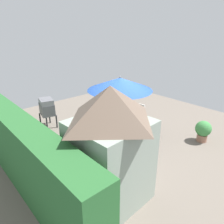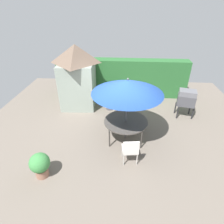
{
  "view_description": "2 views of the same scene",
  "coord_description": "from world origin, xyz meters",
  "px_view_note": "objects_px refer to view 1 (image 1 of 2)",
  "views": [
    {
      "loc": [
        -5.02,
        4.9,
        3.85
      ],
      "look_at": [
        0.32,
        0.15,
        1.01
      ],
      "focal_mm": 34.46,
      "sensor_mm": 36.0,
      "label": 1
    },
    {
      "loc": [
        0.19,
        -5.55,
        4.28
      ],
      "look_at": [
        -0.24,
        0.16,
        0.86
      ],
      "focal_mm": 29.77,
      "sensor_mm": 36.0,
      "label": 2
    }
  ],
  "objects_px": {
    "bbq_grill": "(47,107)",
    "chair_near_shed": "(96,135)",
    "patio_table": "(119,119)",
    "chair_far_side": "(138,113)",
    "potted_plant_by_grill": "(86,150)",
    "patio_umbrella": "(120,84)",
    "garden_shed": "(110,146)",
    "potted_plant_by_shed": "(203,130)"
  },
  "relations": [
    {
      "from": "bbq_grill",
      "to": "chair_near_shed",
      "type": "bearing_deg",
      "value": -171.61
    },
    {
      "from": "patio_umbrella",
      "to": "bbq_grill",
      "type": "relative_size",
      "value": 1.91
    },
    {
      "from": "patio_umbrella",
      "to": "bbq_grill",
      "type": "xyz_separation_m",
      "value": [
        2.47,
        1.67,
        -1.15
      ]
    },
    {
      "from": "chair_far_side",
      "to": "chair_near_shed",
      "type": "bearing_deg",
      "value": 98.55
    },
    {
      "from": "chair_far_side",
      "to": "potted_plant_by_grill",
      "type": "height_order",
      "value": "chair_far_side"
    },
    {
      "from": "chair_near_shed",
      "to": "potted_plant_by_grill",
      "type": "xyz_separation_m",
      "value": [
        -0.52,
        0.78,
        -0.0
      ]
    },
    {
      "from": "chair_near_shed",
      "to": "patio_table",
      "type": "bearing_deg",
      "value": -80.15
    },
    {
      "from": "patio_umbrella",
      "to": "chair_near_shed",
      "type": "relative_size",
      "value": 2.55
    },
    {
      "from": "chair_near_shed",
      "to": "garden_shed",
      "type": "bearing_deg",
      "value": 150.8
    },
    {
      "from": "patio_table",
      "to": "potted_plant_by_grill",
      "type": "bearing_deg",
      "value": 109.72
    },
    {
      "from": "potted_plant_by_grill",
      "to": "chair_near_shed",
      "type": "bearing_deg",
      "value": -56.56
    },
    {
      "from": "chair_near_shed",
      "to": "bbq_grill",
      "type": "bearing_deg",
      "value": 8.39
    },
    {
      "from": "bbq_grill",
      "to": "potted_plant_by_grill",
      "type": "distance_m",
      "value": 3.24
    },
    {
      "from": "patio_umbrella",
      "to": "potted_plant_by_grill",
      "type": "distance_m",
      "value": 2.64
    },
    {
      "from": "chair_near_shed",
      "to": "chair_far_side",
      "type": "bearing_deg",
      "value": -81.45
    },
    {
      "from": "patio_table",
      "to": "bbq_grill",
      "type": "distance_m",
      "value": 2.99
    },
    {
      "from": "chair_near_shed",
      "to": "potted_plant_by_grill",
      "type": "relative_size",
      "value": 1.01
    },
    {
      "from": "garden_shed",
      "to": "potted_plant_by_grill",
      "type": "relative_size",
      "value": 3.13
    },
    {
      "from": "chair_near_shed",
      "to": "potted_plant_by_shed",
      "type": "relative_size",
      "value": 1.16
    },
    {
      "from": "chair_far_side",
      "to": "potted_plant_by_shed",
      "type": "bearing_deg",
      "value": -164.25
    },
    {
      "from": "bbq_grill",
      "to": "chair_near_shed",
      "type": "relative_size",
      "value": 1.33
    },
    {
      "from": "patio_table",
      "to": "chair_near_shed",
      "type": "distance_m",
      "value": 1.3
    },
    {
      "from": "garden_shed",
      "to": "potted_plant_by_grill",
      "type": "xyz_separation_m",
      "value": [
        1.47,
        -0.33,
        -0.9
      ]
    },
    {
      "from": "bbq_grill",
      "to": "potted_plant_by_shed",
      "type": "bearing_deg",
      "value": -143.26
    },
    {
      "from": "garden_shed",
      "to": "patio_umbrella",
      "type": "distance_m",
      "value": 3.3
    },
    {
      "from": "patio_umbrella",
      "to": "chair_near_shed",
      "type": "xyz_separation_m",
      "value": [
        -0.22,
        1.28,
        -1.48
      ]
    },
    {
      "from": "potted_plant_by_shed",
      "to": "potted_plant_by_grill",
      "type": "relative_size",
      "value": 0.87
    },
    {
      "from": "bbq_grill",
      "to": "patio_table",
      "type": "bearing_deg",
      "value": -145.88
    },
    {
      "from": "chair_far_side",
      "to": "potted_plant_by_shed",
      "type": "xyz_separation_m",
      "value": [
        -2.47,
        -0.7,
        -0.08
      ]
    },
    {
      "from": "chair_near_shed",
      "to": "potted_plant_by_shed",
      "type": "height_order",
      "value": "chair_near_shed"
    },
    {
      "from": "garden_shed",
      "to": "bbq_grill",
      "type": "xyz_separation_m",
      "value": [
        4.67,
        -0.71,
        -0.58
      ]
    },
    {
      "from": "patio_umbrella",
      "to": "chair_far_side",
      "type": "height_order",
      "value": "patio_umbrella"
    },
    {
      "from": "patio_table",
      "to": "bbq_grill",
      "type": "height_order",
      "value": "bbq_grill"
    },
    {
      "from": "bbq_grill",
      "to": "potted_plant_by_shed",
      "type": "height_order",
      "value": "bbq_grill"
    },
    {
      "from": "patio_umbrella",
      "to": "bbq_grill",
      "type": "height_order",
      "value": "patio_umbrella"
    },
    {
      "from": "potted_plant_by_shed",
      "to": "patio_table",
      "type": "bearing_deg",
      "value": 39.34
    },
    {
      "from": "garden_shed",
      "to": "chair_near_shed",
      "type": "xyz_separation_m",
      "value": [
        1.99,
        -1.11,
        -0.9
      ]
    },
    {
      "from": "patio_table",
      "to": "chair_far_side",
      "type": "bearing_deg",
      "value": -82.84
    },
    {
      "from": "chair_far_side",
      "to": "potted_plant_by_shed",
      "type": "relative_size",
      "value": 1.16
    },
    {
      "from": "patio_table",
      "to": "bbq_grill",
      "type": "xyz_separation_m",
      "value": [
        2.47,
        1.67,
        0.17
      ]
    },
    {
      "from": "patio_umbrella",
      "to": "bbq_grill",
      "type": "bearing_deg",
      "value": 34.12
    },
    {
      "from": "bbq_grill",
      "to": "potted_plant_by_grill",
      "type": "relative_size",
      "value": 1.35
    }
  ]
}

